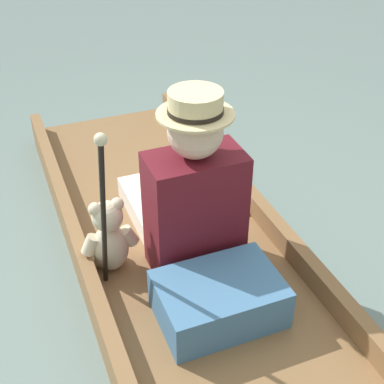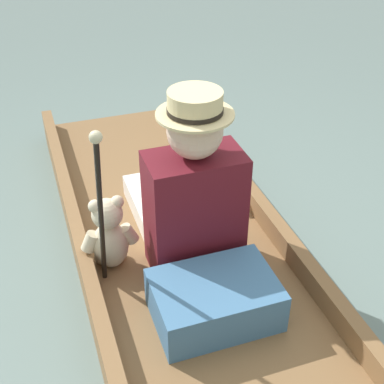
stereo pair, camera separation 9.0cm
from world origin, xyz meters
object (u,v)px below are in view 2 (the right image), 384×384
seated_person (188,196)px  teddy_bear (109,235)px  wine_glass (234,197)px  walking_cane (100,204)px

seated_person → teddy_bear: size_ratio=2.25×
seated_person → teddy_bear: (-0.35, 0.01, -0.13)m
seated_person → wine_glass: bearing=35.3°
wine_glass → walking_cane: bearing=-149.3°
teddy_bear → seated_person: bearing=-2.1°
teddy_bear → walking_cane: bearing=-103.2°
wine_glass → walking_cane: 0.93m
seated_person → walking_cane: bearing=-155.3°
seated_person → wine_glass: (0.32, 0.24, -0.23)m
seated_person → teddy_bear: bearing=177.0°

